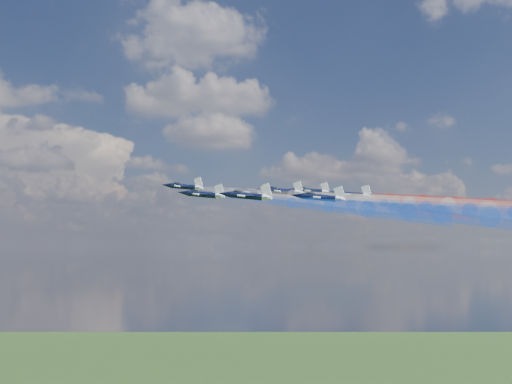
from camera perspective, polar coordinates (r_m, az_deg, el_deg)
name	(u,v)px	position (r m, az deg, el deg)	size (l,w,h in m)	color
jet_lead	(184,187)	(153.33, -6.66, 0.50)	(9.72, 12.15, 3.24)	black
trail_lead	(293,196)	(140.30, 3.45, -0.37)	(4.05, 47.32, 4.05)	white
jet_inner_left	(203,194)	(136.42, -4.93, -0.22)	(9.72, 12.15, 3.24)	black
trail_inner_left	(328,206)	(124.54, 6.69, -1.27)	(4.05, 47.32, 4.05)	blue
jet_inner_right	(252,192)	(156.40, -0.41, -0.03)	(9.72, 12.15, 3.24)	black
trail_inner_right	(364,202)	(146.33, 9.88, -0.90)	(4.05, 47.32, 4.05)	red
jet_outer_left	(247,196)	(121.31, -0.84, -0.36)	(9.72, 12.15, 3.24)	black
trail_outer_left	(395,209)	(111.80, 12.63, -1.53)	(4.05, 47.32, 4.05)	blue
jet_center_third	(281,191)	(141.80, 2.34, 0.07)	(9.72, 12.15, 3.24)	black
trail_center_third	(409,202)	(133.35, 13.89, -0.89)	(4.05, 47.32, 4.05)	white
jet_outer_right	(310,191)	(163.48, 4.98, 0.10)	(9.72, 12.15, 3.24)	black
trail_outer_right	(422,200)	(155.96, 15.02, -0.72)	(4.05, 47.32, 4.05)	red
jet_rear_left	(320,197)	(126.11, 5.88, -0.50)	(9.72, 12.15, 3.24)	black
trail_rear_left	(470,210)	(119.82, 19.08, -1.59)	(4.05, 47.32, 4.05)	blue
jet_rear_right	(349,195)	(147.25, 8.56, -0.24)	(9.72, 12.15, 3.24)	black
trail_rear_right	(479,205)	(141.81, 19.85, -1.16)	(4.05, 47.32, 4.05)	red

